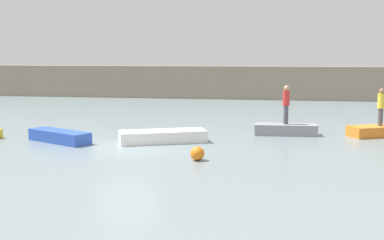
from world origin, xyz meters
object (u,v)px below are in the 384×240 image
(rowboat_grey, at_px, (285,129))
(rowboat_orange, at_px, (380,131))
(person_red_shirt, at_px, (286,103))
(mooring_buoy, at_px, (197,153))
(rowboat_white, at_px, (163,137))
(rowboat_blue, at_px, (59,136))
(person_yellow_shirt, at_px, (381,105))

(rowboat_grey, height_order, rowboat_orange, rowboat_grey)
(person_red_shirt, height_order, mooring_buoy, person_red_shirt)
(rowboat_orange, distance_m, person_red_shirt, 4.47)
(rowboat_white, height_order, mooring_buoy, rowboat_white)
(rowboat_white, bearing_deg, rowboat_blue, 166.17)
(rowboat_blue, distance_m, person_yellow_shirt, 14.45)
(rowboat_grey, xyz_separation_m, rowboat_orange, (4.27, 0.37, -0.01))
(rowboat_blue, height_order, mooring_buoy, mooring_buoy)
(person_red_shirt, relative_size, person_yellow_shirt, 1.06)
(person_red_shirt, bearing_deg, rowboat_grey, 0.00)
(rowboat_blue, distance_m, mooring_buoy, 6.95)
(rowboat_orange, distance_m, person_yellow_shirt, 1.19)
(rowboat_white, height_order, rowboat_orange, rowboat_white)
(person_red_shirt, relative_size, mooring_buoy, 3.54)
(rowboat_blue, distance_m, rowboat_white, 4.42)
(rowboat_orange, xyz_separation_m, mooring_buoy, (-7.42, -6.68, 0.01))
(rowboat_white, relative_size, rowboat_orange, 1.27)
(rowboat_orange, relative_size, mooring_buoy, 5.67)
(rowboat_orange, xyz_separation_m, person_red_shirt, (-4.27, -0.37, 1.27))
(rowboat_blue, relative_size, rowboat_white, 0.85)
(person_yellow_shirt, relative_size, mooring_buoy, 3.35)
(person_yellow_shirt, height_order, mooring_buoy, person_yellow_shirt)
(rowboat_grey, height_order, person_yellow_shirt, person_yellow_shirt)
(rowboat_blue, height_order, rowboat_orange, rowboat_blue)
(rowboat_white, xyz_separation_m, mooring_buoy, (2.04, -3.34, -0.00))
(rowboat_blue, xyz_separation_m, rowboat_grey, (9.56, 3.63, 0.00))
(rowboat_orange, relative_size, person_yellow_shirt, 1.69)
(person_yellow_shirt, bearing_deg, rowboat_orange, 0.00)
(mooring_buoy, bearing_deg, person_red_shirt, 63.45)
(rowboat_white, distance_m, person_yellow_shirt, 10.10)
(person_yellow_shirt, bearing_deg, rowboat_white, -160.56)
(rowboat_white, bearing_deg, rowboat_grey, 7.22)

